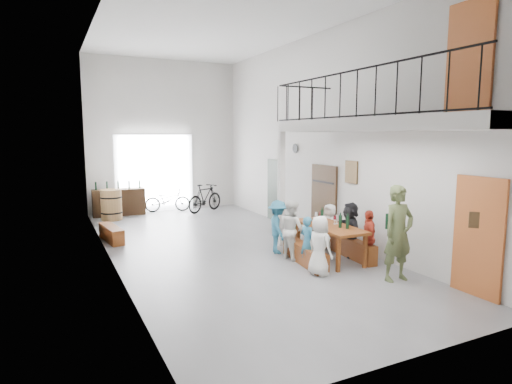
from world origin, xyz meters
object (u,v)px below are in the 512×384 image
host_standing (398,233)px  oak_barrel (111,205)px  side_bench (111,234)px  tasting_table (330,229)px  bench_inner (304,254)px  bicycle_near (168,200)px  serving_counter (119,202)px

host_standing → oak_barrel: bearing=116.5°
side_bench → host_standing: bearing=-51.2°
tasting_table → bench_inner: bearing=-176.8°
bench_inner → bicycle_near: size_ratio=1.09×
oak_barrel → serving_counter: bearing=65.1°
tasting_table → host_standing: size_ratio=1.07×
side_bench → bench_inner: bearing=-48.2°
serving_counter → oak_barrel: bearing=-112.5°
side_bench → oak_barrel: 2.98m
tasting_table → serving_counter: size_ratio=1.13×
bicycle_near → host_standing: bearing=-155.5°
oak_barrel → side_bench: bearing=-97.8°
tasting_table → host_standing: host_standing is taller
bench_inner → oak_barrel: bearing=121.6°
bench_inner → host_standing: 2.12m
oak_barrel → bench_inner: bearing=-65.6°
tasting_table → host_standing: 1.77m
side_bench → bicycle_near: bearing=56.0°
oak_barrel → host_standing: host_standing is taller
tasting_table → host_standing: bearing=-76.0°
bench_inner → side_bench: size_ratio=1.25×
bench_inner → oak_barrel: oak_barrel is taller
host_standing → side_bench: bearing=129.6°
oak_barrel → host_standing: 9.55m
side_bench → bicycle_near: bicycle_near is taller
host_standing → bicycle_near: 9.54m
bench_inner → bicycle_near: bearing=105.2°
tasting_table → side_bench: bearing=139.1°
tasting_table → bench_inner: (-0.66, -0.01, -0.50)m
side_bench → serving_counter: 3.78m
tasting_table → bench_inner: size_ratio=1.12×
tasting_table → oak_barrel: 7.86m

